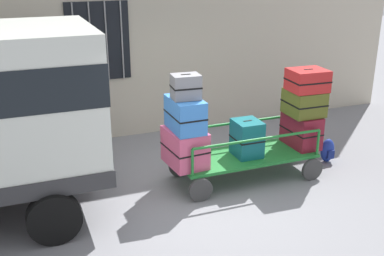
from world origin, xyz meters
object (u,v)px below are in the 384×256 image
Objects in this scene: luggage_cart at (246,159)px; backpack at (328,151)px; suitcase_left_bottom at (185,147)px; suitcase_center_middle at (304,102)px; suitcase_midleft_bottom at (247,138)px; suitcase_center_top at (308,80)px; suitcase_center_bottom at (301,130)px; suitcase_left_middle at (185,114)px; suitcase_left_top at (186,87)px.

backpack is (1.70, 0.05, -0.13)m from luggage_cart.
luggage_cart is 3.04× the size of suitcase_left_bottom.
suitcase_center_middle is (2.16, 0.00, 0.49)m from suitcase_left_bottom.
luggage_cart is at bearing -0.45° from suitcase_left_bottom.
suitcase_midleft_bottom is 1.39m from suitcase_center_top.
luggage_cart is at bearing -178.41° from suitcase_center_bottom.
suitcase_left_middle is 1.01× the size of suitcase_center_bottom.
suitcase_midleft_bottom is at bearing -1.24° from suitcase_left_bottom.
suitcase_left_top is at bearing -178.16° from suitcase_center_bottom.
suitcase_center_top reaches higher than suitcase_center_middle.
luggage_cart is 3.27× the size of suitcase_center_bottom.
luggage_cart is at bearing 178.46° from suitcase_center_top.
suitcase_left_bottom is 1.76× the size of suitcase_left_top.
suitcase_left_bottom is 2.21m from suitcase_center_middle.
suitcase_midleft_bottom is 0.96× the size of suitcase_center_top.
suitcase_midleft_bottom is at bearing -177.63° from suitcase_center_bottom.
suitcase_left_top reaches higher than suitcase_midleft_bottom.
backpack is at bearing 7.50° from suitcase_center_top.
suitcase_midleft_bottom is at bearing 1.31° from suitcase_left_top.
suitcase_left_middle is at bearing -178.77° from backpack.
suitcase_center_bottom is at bearing 90.00° from suitcase_center_top.
suitcase_midleft_bottom reaches higher than suitcase_center_bottom.
suitcase_midleft_bottom reaches higher than backpack.
suitcase_center_middle is at bearing 1.48° from suitcase_midleft_bottom.
suitcase_center_top is (1.08, -0.01, 0.88)m from suitcase_midleft_bottom.
backpack is at bearing 2.14° from suitcase_center_bottom.
suitcase_left_top is at bearing -90.00° from suitcase_left_middle.
suitcase_left_bottom reaches higher than backpack.
luggage_cart is 3.23× the size of suitcase_left_middle.
suitcase_left_middle is 0.45m from suitcase_left_top.
luggage_cart is 1.38m from suitcase_center_middle.
suitcase_center_bottom is 0.50m from suitcase_center_middle.
luggage_cart is at bearing 90.00° from suitcase_midleft_bottom.
suitcase_left_bottom is 0.55m from suitcase_left_middle.
suitcase_left_top is (0.00, -0.03, 0.44)m from suitcase_left_middle.
suitcase_left_middle reaches higher than suitcase_center_middle.
suitcase_left_bottom is 2.83m from backpack.
suitcase_midleft_bottom is (1.08, -0.01, -0.54)m from suitcase_left_middle.
backpack is (2.78, 0.06, -1.05)m from suitcase_left_middle.
suitcase_left_bottom is at bearing -179.08° from backpack.
suitcase_midleft_bottom reaches higher than suitcase_left_bottom.
suitcase_left_bottom is at bearing 179.00° from suitcase_center_top.
suitcase_left_middle is (-0.00, -0.01, 0.55)m from suitcase_left_bottom.
suitcase_center_bottom is at bearing 0.96° from suitcase_left_middle.
suitcase_left_top is 0.74× the size of suitcase_midleft_bottom.
suitcase_left_bottom is at bearing 90.00° from suitcase_left_top.
backpack is at bearing 2.29° from suitcase_midleft_bottom.
suitcase_left_top reaches higher than suitcase_center_bottom.
suitcase_left_top is 2.16m from suitcase_center_top.
suitcase_left_bottom is 1.06× the size of suitcase_left_middle.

